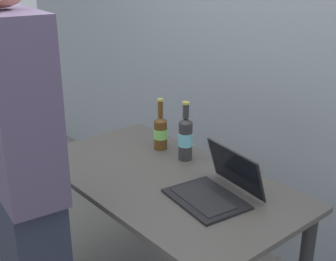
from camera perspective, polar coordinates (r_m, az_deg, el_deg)
The scene contains 6 objects.
desk at distance 2.22m, azimuth -0.61°, elevation -8.85°, with size 1.36×0.74×0.77m.
laptop at distance 1.98m, azimuth 6.18°, elevation -7.27°, with size 0.38×0.36×0.21m.
beer_bottle_brown at distance 2.44m, azimuth -0.95°, elevation -0.11°, with size 0.07×0.07×0.29m.
beer_bottle_green at distance 2.30m, azimuth 2.24°, elevation -0.87°, with size 0.07×0.07×0.31m.
person_figure at distance 1.85m, azimuth -17.83°, elevation -6.13°, with size 0.47×0.32×1.83m.
back_wall at distance 2.61m, azimuth 14.36°, elevation 10.43°, with size 6.00×0.10×2.60m, color #99A3AD.
Camera 1 is at (1.49, -1.23, 1.74)m, focal length 47.92 mm.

